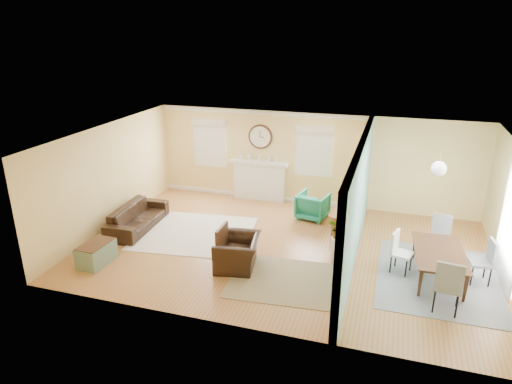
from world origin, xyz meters
TOP-DOWN VIEW (x-y plane):
  - floor at (0.00, 0.00)m, footprint 9.00×9.00m
  - wall_back at (0.00, 3.00)m, footprint 9.00×0.02m
  - wall_front at (0.00, -3.00)m, footprint 9.00×0.02m
  - wall_left at (-4.50, 0.00)m, footprint 0.02×6.00m
  - ceiling at (0.00, 0.00)m, footprint 9.00×6.00m
  - partition at (1.51, 0.28)m, footprint 0.17×6.00m
  - fireplace at (-1.50, 2.88)m, footprint 1.70×0.30m
  - wall_clock at (-1.50, 2.97)m, footprint 0.70×0.07m
  - window_left at (-3.05, 2.95)m, footprint 1.05×0.13m
  - window_right at (0.05, 2.95)m, footprint 1.05×0.13m
  - french_doors at (4.45, 0.00)m, footprint 0.06×1.70m
  - pendant at (3.00, 0.00)m, footprint 0.30×0.30m
  - rug_cream at (-2.33, 0.16)m, footprint 3.00×2.68m
  - rug_jute at (0.29, -1.33)m, footprint 2.30×1.94m
  - rug_grey at (3.24, -0.33)m, footprint 2.34×2.93m
  - sofa at (-3.83, 0.04)m, footprint 0.90×2.07m
  - eames_chair at (-0.77, -1.07)m, footprint 1.05×1.16m
  - green_chair at (0.25, 1.95)m, footprint 0.87×0.89m
  - trunk at (-3.71, -1.84)m, footprint 0.53×0.83m
  - credenza at (1.22, 1.02)m, footprint 0.52×1.54m
  - tv at (1.21, 1.02)m, footprint 0.17×1.04m
  - garden_stool at (1.18, -0.06)m, footprint 0.32×0.32m
  - potted_plant at (1.18, -0.06)m, footprint 0.54×0.53m
  - dining_table at (3.24, -0.33)m, footprint 1.04×1.76m
  - dining_chair_n at (3.28, 0.68)m, footprint 0.48×0.48m
  - dining_chair_s at (3.29, -1.46)m, footprint 0.52×0.52m
  - dining_chair_w at (2.51, -0.29)m, footprint 0.49×0.49m
  - dining_chair_e at (3.98, -0.25)m, footprint 0.46×0.46m

SIDE VIEW (x-z plane):
  - floor at x=0.00m, z-range 0.00..0.00m
  - rug_grey at x=3.24m, z-range 0.00..0.01m
  - rug_jute at x=0.29m, z-range 0.00..0.01m
  - rug_cream at x=-2.33m, z-range 0.00..0.01m
  - trunk at x=-3.71m, z-range 0.00..0.47m
  - garden_stool at x=1.18m, z-range 0.00..0.48m
  - sofa at x=-3.83m, z-range 0.00..0.59m
  - dining_table at x=3.24m, z-range 0.00..0.60m
  - eames_chair at x=-0.77m, z-range 0.00..0.67m
  - green_chair at x=0.25m, z-range 0.00..0.69m
  - credenza at x=1.22m, z-range 0.00..0.80m
  - dining_chair_w at x=2.51m, z-range 0.08..0.96m
  - dining_chair_e at x=3.98m, z-range 0.08..1.01m
  - dining_chair_n at x=3.28m, z-range 0.08..1.02m
  - fireplace at x=-1.50m, z-range 0.01..1.18m
  - dining_chair_s at x=3.29m, z-range 0.09..1.13m
  - potted_plant at x=1.18m, z-range 0.48..0.93m
  - tv at x=1.21m, z-range 0.80..1.40m
  - french_doors at x=4.45m, z-range 0.00..2.20m
  - wall_back at x=0.00m, z-range 0.00..2.60m
  - wall_front at x=0.00m, z-range 0.00..2.60m
  - wall_left at x=-4.50m, z-range 0.00..2.60m
  - partition at x=1.51m, z-range 0.06..2.66m
  - window_left at x=-3.05m, z-range 0.95..2.37m
  - window_right at x=0.05m, z-range 0.95..2.37m
  - wall_clock at x=-1.50m, z-range 1.50..2.20m
  - pendant at x=3.00m, z-range 1.93..2.48m
  - ceiling at x=0.00m, z-range 2.59..2.61m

